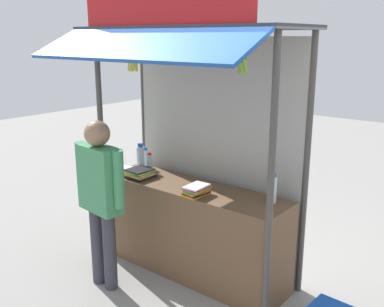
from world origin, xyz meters
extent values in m
plane|color=gray|center=(0.00, 0.00, 0.00)|extent=(20.00, 20.00, 0.00)
cube|color=brown|center=(0.00, 0.00, 0.48)|extent=(2.08, 0.56, 0.95)
cylinder|color=#4C4742|center=(-1.04, -0.28, 1.24)|extent=(0.06, 0.06, 2.48)
cylinder|color=#4C4742|center=(1.04, -0.28, 1.24)|extent=(0.06, 0.06, 2.48)
cylinder|color=#4C4742|center=(-1.04, 0.38, 1.24)|extent=(0.06, 0.06, 2.48)
cylinder|color=#4C4742|center=(1.04, 0.38, 1.24)|extent=(0.06, 0.06, 2.48)
cube|color=#B7B2A8|center=(0.00, 0.38, 1.22)|extent=(2.04, 0.04, 2.43)
cube|color=#3F3F44|center=(0.00, -0.05, 2.50)|extent=(2.28, 0.86, 0.04)
cube|color=#194799|center=(0.00, -0.73, 2.37)|extent=(2.24, 0.51, 0.26)
cube|color=red|center=(0.00, -0.43, 2.70)|extent=(1.87, 0.04, 0.35)
cylinder|color=#59544C|center=(0.00, -0.38, 2.40)|extent=(1.98, 0.02, 0.02)
cylinder|color=silver|center=(-0.69, 0.10, 1.05)|extent=(0.06, 0.06, 0.20)
cylinder|color=red|center=(-0.69, 0.10, 1.16)|extent=(0.04, 0.04, 0.03)
cylinder|color=silver|center=(-0.85, 0.20, 1.06)|extent=(0.07, 0.07, 0.21)
cylinder|color=blue|center=(-0.85, 0.20, 1.18)|extent=(0.04, 0.04, 0.03)
cylinder|color=silver|center=(0.84, 0.13, 1.08)|extent=(0.08, 0.08, 0.25)
cylinder|color=blue|center=(0.84, 0.13, 1.22)|extent=(0.05, 0.05, 0.03)
cylinder|color=silver|center=(-0.80, 0.07, 1.09)|extent=(0.09, 0.09, 0.28)
cylinder|color=blue|center=(-0.80, 0.07, 1.25)|extent=(0.06, 0.06, 0.04)
cube|color=black|center=(-0.63, -0.10, 0.96)|extent=(0.25, 0.27, 0.01)
cube|color=black|center=(-0.62, -0.12, 0.97)|extent=(0.24, 0.26, 0.01)
cube|color=yellow|center=(-0.63, -0.10, 0.98)|extent=(0.25, 0.27, 0.01)
cube|color=white|center=(-0.63, -0.11, 0.99)|extent=(0.25, 0.27, 0.01)
cube|color=orange|center=(-0.63, -0.12, 1.00)|extent=(0.25, 0.27, 0.01)
cube|color=white|center=(-0.62, -0.11, 1.01)|extent=(0.26, 0.28, 0.01)
cube|color=green|center=(-0.63, -0.11, 1.02)|extent=(0.26, 0.28, 0.01)
cube|color=yellow|center=(-0.62, -0.12, 1.03)|extent=(0.24, 0.27, 0.01)
cube|color=black|center=(-0.63, -0.12, 1.04)|extent=(0.24, 0.26, 0.01)
cube|color=purple|center=(-0.91, -0.13, 0.96)|extent=(0.22, 0.25, 0.01)
cube|color=black|center=(-0.90, -0.14, 0.97)|extent=(0.24, 0.27, 0.01)
cube|color=yellow|center=(-0.91, -0.13, 0.97)|extent=(0.24, 0.27, 0.01)
cube|color=orange|center=(-0.92, -0.13, 0.98)|extent=(0.25, 0.28, 0.01)
cube|color=yellow|center=(-0.91, -0.14, 0.99)|extent=(0.24, 0.27, 0.01)
cube|color=green|center=(-0.90, -0.13, 1.00)|extent=(0.24, 0.27, 0.01)
cube|color=white|center=(-0.91, -0.14, 1.01)|extent=(0.24, 0.27, 0.01)
cube|color=orange|center=(0.18, -0.17, 0.96)|extent=(0.18, 0.25, 0.01)
cube|color=orange|center=(0.19, -0.17, 0.97)|extent=(0.19, 0.26, 0.01)
cube|color=black|center=(0.20, -0.17, 0.98)|extent=(0.18, 0.25, 0.01)
cube|color=orange|center=(0.18, -0.17, 0.99)|extent=(0.19, 0.26, 0.01)
cube|color=green|center=(0.19, -0.16, 1.01)|extent=(0.17, 0.25, 0.01)
cube|color=orange|center=(0.20, -0.16, 1.02)|extent=(0.17, 0.25, 0.01)
cube|color=purple|center=(0.18, -0.17, 1.03)|extent=(0.18, 0.25, 0.01)
cube|color=purple|center=(0.18, -0.16, 1.04)|extent=(0.17, 0.25, 0.01)
cube|color=white|center=(0.19, -0.17, 1.05)|extent=(0.18, 0.25, 0.01)
cylinder|color=#332D23|center=(0.80, -0.38, 2.35)|extent=(0.01, 0.01, 0.07)
cylinder|color=olive|center=(0.80, -0.38, 2.30)|extent=(0.04, 0.04, 0.04)
ellipsoid|color=#85B133|center=(0.83, -0.38, 2.22)|extent=(0.03, 0.08, 0.15)
ellipsoid|color=#85B133|center=(0.81, -0.36, 2.22)|extent=(0.07, 0.04, 0.16)
ellipsoid|color=#85B133|center=(0.79, -0.37, 2.22)|extent=(0.06, 0.07, 0.16)
ellipsoid|color=#85B133|center=(0.78, -0.39, 2.22)|extent=(0.06, 0.07, 0.16)
ellipsoid|color=#85B133|center=(0.81, -0.40, 2.22)|extent=(0.07, 0.04, 0.16)
cylinder|color=#332D23|center=(-0.40, -0.38, 2.34)|extent=(0.01, 0.01, 0.09)
cylinder|color=olive|center=(-0.40, -0.38, 2.28)|extent=(0.04, 0.04, 0.04)
ellipsoid|color=yellow|center=(-0.38, -0.38, 2.19)|extent=(0.04, 0.09, 0.17)
ellipsoid|color=yellow|center=(-0.39, -0.36, 2.19)|extent=(0.08, 0.07, 0.18)
ellipsoid|color=yellow|center=(-0.40, -0.35, 2.19)|extent=(0.10, 0.05, 0.17)
ellipsoid|color=yellow|center=(-0.42, -0.36, 2.19)|extent=(0.08, 0.07, 0.18)
ellipsoid|color=yellow|center=(-0.43, -0.38, 2.19)|extent=(0.04, 0.10, 0.17)
ellipsoid|color=yellow|center=(-0.42, -0.39, 2.19)|extent=(0.07, 0.07, 0.18)
ellipsoid|color=yellow|center=(-0.41, -0.41, 2.19)|extent=(0.09, 0.04, 0.17)
ellipsoid|color=yellow|center=(-0.38, -0.40, 2.19)|extent=(0.08, 0.08, 0.18)
cylinder|color=#383842|center=(-0.61, -0.75, 0.40)|extent=(0.13, 0.13, 0.81)
cylinder|color=#383842|center=(-0.43, -0.75, 0.40)|extent=(0.13, 0.13, 0.81)
cube|color=#3F8C59|center=(-0.52, -0.75, 1.12)|extent=(0.50, 0.25, 0.64)
cylinder|color=#3F8C59|center=(-0.79, -0.75, 1.17)|extent=(0.10, 0.10, 0.54)
cylinder|color=#3F8C59|center=(-0.25, -0.75, 1.17)|extent=(0.10, 0.10, 0.54)
sphere|color=#936B4C|center=(-0.52, -0.75, 1.56)|extent=(0.24, 0.24, 0.24)
camera|label=1|loc=(2.67, -3.31, 2.43)|focal=41.40mm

